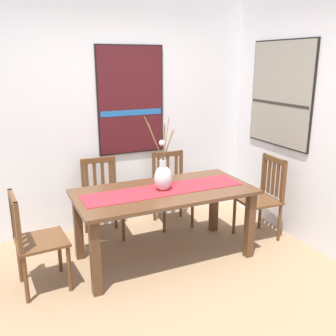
{
  "coord_description": "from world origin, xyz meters",
  "views": [
    {
      "loc": [
        -1.17,
        -2.45,
        1.96
      ],
      "look_at": [
        0.29,
        0.73,
        0.96
      ],
      "focal_mm": 40.36,
      "sensor_mm": 36.0,
      "label": 1
    }
  ],
  "objects": [
    {
      "name": "ground_plane",
      "position": [
        0.0,
        0.0,
        -0.01
      ],
      "size": [
        6.4,
        6.4,
        0.03
      ],
      "primitive_type": "cube",
      "color": "#8E7051"
    },
    {
      "name": "painting_on_back_wall",
      "position": [
        0.3,
        1.79,
        1.5
      ],
      "size": [
        0.81,
        0.05,
        1.26
      ],
      "color": "black"
    },
    {
      "name": "chair_1",
      "position": [
        1.47,
        0.73,
        0.49
      ],
      "size": [
        0.44,
        0.44,
        0.93
      ],
      "color": "brown",
      "rests_on": "ground_plane"
    },
    {
      "name": "painting_on_side_wall",
      "position": [
        1.79,
        0.95,
        1.59
      ],
      "size": [
        0.05,
        0.99,
        1.18
      ],
      "color": "black"
    },
    {
      "name": "dining_table",
      "position": [
        0.26,
        0.75,
        0.62
      ],
      "size": [
        1.75,
        0.85,
        0.73
      ],
      "color": "#51331E",
      "rests_on": "ground_plane"
    },
    {
      "name": "wall_back",
      "position": [
        0.0,
        1.86,
        1.35
      ],
      "size": [
        6.4,
        0.12,
        2.7
      ],
      "primitive_type": "cube",
      "color": "silver",
      "rests_on": "ground_plane"
    },
    {
      "name": "chair_0",
      "position": [
        -0.17,
        1.52,
        0.47
      ],
      "size": [
        0.45,
        0.45,
        0.9
      ],
      "color": "brown",
      "rests_on": "ground_plane"
    },
    {
      "name": "chair_2",
      "position": [
        -0.98,
        0.72,
        0.48
      ],
      "size": [
        0.45,
        0.45,
        0.9
      ],
      "color": "brown",
      "rests_on": "ground_plane"
    },
    {
      "name": "chair_3",
      "position": [
        0.7,
        1.51,
        0.46
      ],
      "size": [
        0.45,
        0.45,
        0.88
      ],
      "color": "brown",
      "rests_on": "ground_plane"
    },
    {
      "name": "table_runner",
      "position": [
        0.26,
        0.75,
        0.74
      ],
      "size": [
        1.61,
        0.36,
        0.01
      ],
      "primitive_type": "cube",
      "color": "#B7232D",
      "rests_on": "dining_table"
    },
    {
      "name": "centerpiece_vase",
      "position": [
        0.24,
        0.74,
        0.88
      ],
      "size": [
        0.28,
        0.19,
        0.73
      ],
      "color": "silver",
      "rests_on": "dining_table"
    }
  ]
}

